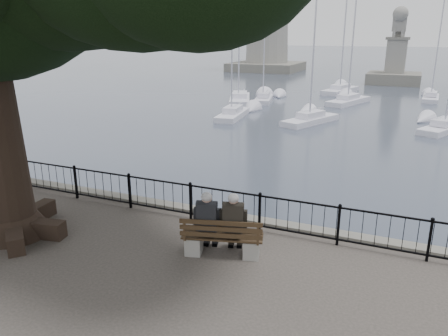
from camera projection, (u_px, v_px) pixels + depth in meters
The scene contains 14 objects.
harbor at pixel (231, 234), 12.36m from camera, with size 260.00×260.00×1.20m.
railing at pixel (224, 205), 11.61m from camera, with size 22.06×0.06×1.00m.
bench at pixel (222, 242), 10.05m from camera, with size 1.95×1.04×0.98m.
person_left at pixel (208, 224), 10.09m from camera, with size 0.59×0.84×1.56m.
person_right at pixel (234, 226), 10.01m from camera, with size 0.59×0.84×1.56m.
lion_monument at pixel (395, 65), 52.27m from camera, with size 6.06×6.06×8.92m.
sailboat_a at pixel (233, 113), 31.92m from camera, with size 1.99×5.19×9.86m.
sailboat_b at pixel (310, 118), 29.90m from camera, with size 3.20×5.23×11.18m.
sailboat_c at pixel (444, 127), 27.45m from camera, with size 3.26×4.99×8.71m.
sailboat_e at pixel (240, 98), 39.10m from camera, with size 3.70×6.34×13.17m.
sailboat_f at pixel (348, 100), 38.06m from camera, with size 3.23×5.80×11.13m.
sailboat_g at pixel (431, 97), 39.93m from camera, with size 1.56×4.83×8.93m.
sailboat_h at pixel (340, 89), 44.98m from camera, with size 3.11×6.35×14.30m.
sailboat_i at pixel (264, 98), 39.49m from camera, with size 2.36×5.01×10.16m.
Camera 1 is at (4.25, -7.41, 4.96)m, focal length 35.00 mm.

